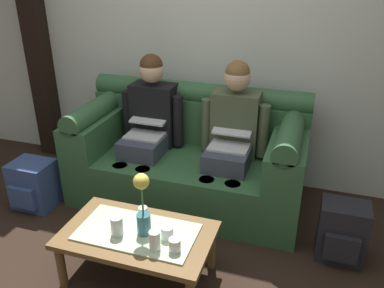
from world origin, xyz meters
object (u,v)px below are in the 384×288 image
(cup_near_left, at_px, (167,233))
(cup_far_left, at_px, (175,245))
(coffee_table, at_px, (137,238))
(flower_vase, at_px, (143,205))
(backpack_right, at_px, (342,232))
(couch, at_px, (190,157))
(cup_far_center, at_px, (155,240))
(cup_near_right, at_px, (117,226))
(person_right, at_px, (232,133))
(cup_far_right, at_px, (143,214))
(person_left, at_px, (149,122))
(backpack_left, at_px, (34,185))

(cup_near_left, height_order, cup_far_left, same)
(coffee_table, distance_m, cup_far_left, 0.32)
(flower_vase, relative_size, backpack_right, 0.98)
(couch, distance_m, cup_far_center, 1.19)
(cup_near_right, xyz_separation_m, backpack_right, (1.36, 0.67, -0.21))
(coffee_table, height_order, cup_near_right, cup_near_right)
(person_right, height_order, backpack_right, person_right)
(person_right, bearing_deg, coffee_table, -109.02)
(coffee_table, xyz_separation_m, cup_far_left, (0.29, -0.10, 0.09))
(flower_vase, xyz_separation_m, cup_far_center, (0.12, -0.12, -0.15))
(cup_near_right, bearing_deg, cup_far_left, -5.01)
(person_right, distance_m, cup_near_right, 1.23)
(flower_vase, distance_m, cup_near_left, 0.23)
(couch, distance_m, cup_far_left, 1.19)
(coffee_table, xyz_separation_m, cup_far_right, (-0.01, 0.12, 0.10))
(flower_vase, height_order, cup_near_right, flower_vase)
(person_left, height_order, cup_near_right, person_left)
(couch, xyz_separation_m, coffee_table, (-0.00, -1.05, -0.07))
(person_right, relative_size, backpack_left, 3.02)
(person_left, relative_size, cup_far_left, 14.92)
(backpack_right, bearing_deg, coffee_table, -154.37)
(flower_vase, bearing_deg, couch, 92.86)
(cup_near_right, relative_size, cup_far_left, 1.52)
(coffee_table, relative_size, cup_near_right, 7.71)
(flower_vase, bearing_deg, cup_far_right, 116.69)
(flower_vase, relative_size, cup_far_center, 3.40)
(cup_near_left, distance_m, cup_far_right, 0.25)
(backpack_left, bearing_deg, backpack_right, 2.59)
(couch, relative_size, flower_vase, 4.54)
(cup_far_left, distance_m, backpack_left, 1.61)
(person_right, bearing_deg, backpack_right, -26.67)
(cup_far_center, bearing_deg, cup_far_left, 11.15)
(cup_far_right, bearing_deg, cup_near_left, -30.03)
(cup_far_left, bearing_deg, flower_vase, 158.35)
(person_left, relative_size, cup_far_center, 9.81)
(person_left, distance_m, cup_far_left, 1.35)
(flower_vase, relative_size, cup_near_left, 5.17)
(cup_far_center, bearing_deg, couch, 98.47)
(couch, height_order, person_right, person_right)
(coffee_table, bearing_deg, cup_near_right, -148.47)
(flower_vase, relative_size, backpack_left, 1.04)
(cup_near_right, relative_size, backpack_left, 0.31)
(person_left, bearing_deg, person_right, 0.01)
(flower_vase, xyz_separation_m, cup_far_left, (0.24, -0.09, -0.17))
(person_left, bearing_deg, cup_far_left, -60.37)
(couch, distance_m, backpack_left, 1.33)
(backpack_left, bearing_deg, cup_far_left, -21.61)
(cup_near_left, bearing_deg, person_left, 118.39)
(person_left, distance_m, cup_near_right, 1.17)
(person_left, relative_size, cup_near_right, 9.82)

